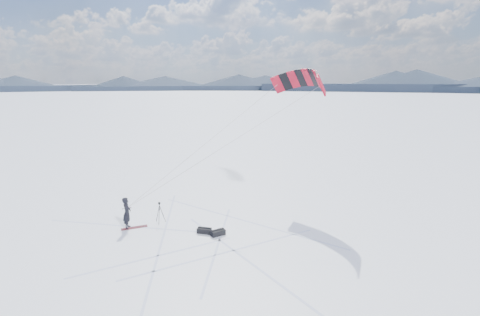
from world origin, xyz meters
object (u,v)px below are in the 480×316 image
object	(u,v)px
gear_bag_a	(218,233)
gear_bag_b	(204,230)
snowboard	(134,228)
tripod	(160,210)
snowkiter	(128,228)

from	to	relation	value
gear_bag_a	gear_bag_b	bearing A→B (deg)	127.96
snowboard	tripod	distance (m)	1.77
snowboard	tripod	size ratio (longest dim) A/B	1.14
gear_bag_b	snowkiter	bearing A→B (deg)	-175.74
snowboard	gear_bag_a	distance (m)	5.10
snowkiter	gear_bag_b	size ratio (longest dim) A/B	2.17
gear_bag_a	tripod	bearing A→B (deg)	122.38
snowkiter	gear_bag_b	world-z (taller)	snowkiter
tripod	gear_bag_a	world-z (taller)	tripod
snowboard	gear_bag_a	world-z (taller)	gear_bag_a
snowboard	tripod	bearing A→B (deg)	7.30
snowkiter	gear_bag_a	xyz separation A→B (m)	(4.92, -2.41, 0.16)
snowkiter	gear_bag_b	xyz separation A→B (m)	(4.22, -1.91, 0.16)
snowboard	tripod	xyz separation A→B (m)	(1.51, 0.39, 0.82)
snowkiter	tripod	distance (m)	2.07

